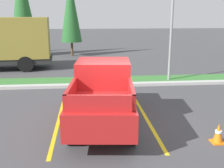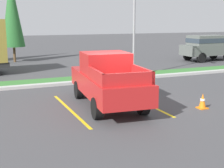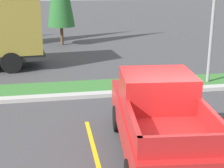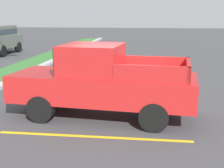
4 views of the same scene
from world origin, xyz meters
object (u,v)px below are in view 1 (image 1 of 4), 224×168
(street_light, at_px, (174,5))
(cargo_truck_distant, at_px, (0,42))
(cypress_tree_left_inner, at_px, (22,0))
(traffic_cone, at_px, (218,133))
(pickup_truck_main, at_px, (103,93))
(cypress_tree_center, at_px, (71,8))

(street_light, bearing_deg, cargo_truck_distant, 157.39)
(cypress_tree_left_inner, relative_size, traffic_cone, 13.51)
(pickup_truck_main, height_order, cypress_tree_center, cypress_tree_center)
(cypress_tree_left_inner, bearing_deg, street_light, -45.83)
(cypress_tree_left_inner, bearing_deg, cargo_truck_distant, -92.81)
(cargo_truck_distant, xyz_separation_m, traffic_cone, (9.36, -11.52, -1.56))
(pickup_truck_main, bearing_deg, traffic_cone, -30.38)
(street_light, bearing_deg, cypress_tree_center, 120.41)
(cargo_truck_distant, relative_size, cypress_tree_left_inner, 0.86)
(pickup_truck_main, bearing_deg, street_light, 53.48)
(cargo_truck_distant, bearing_deg, cypress_tree_center, 52.38)
(traffic_cone, bearing_deg, pickup_truck_main, 149.62)
(street_light, distance_m, traffic_cone, 8.23)
(cypress_tree_left_inner, xyz_separation_m, traffic_cone, (9.07, -17.45, -4.48))
(pickup_truck_main, xyz_separation_m, traffic_cone, (3.19, -1.87, -0.75))
(cargo_truck_distant, height_order, street_light, street_light)
(cargo_truck_distant, relative_size, traffic_cone, 11.62)
(pickup_truck_main, relative_size, cargo_truck_distant, 0.77)
(cargo_truck_distant, height_order, cypress_tree_left_inner, cypress_tree_left_inner)
(pickup_truck_main, bearing_deg, cargo_truck_distant, 122.61)
(pickup_truck_main, height_order, cypress_tree_left_inner, cypress_tree_left_inner)
(pickup_truck_main, xyz_separation_m, cypress_tree_left_inner, (-5.88, 15.58, 3.73))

